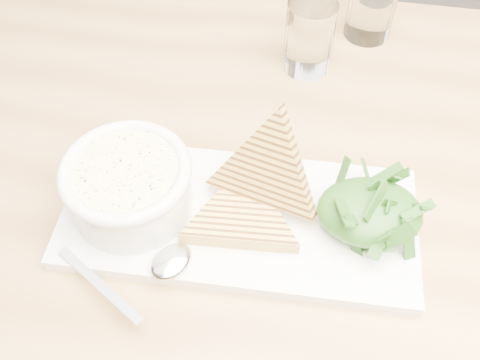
# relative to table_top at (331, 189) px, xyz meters

# --- Properties ---
(table_top) EXTENTS (1.18, 0.86, 0.04)m
(table_top) POSITION_rel_table_top_xyz_m (0.00, 0.00, 0.00)
(table_top) COLOR #A77C46
(table_top) RESTS_ON ground
(table_leg_bl) EXTENTS (0.06, 0.06, 0.71)m
(table_leg_bl) POSITION_rel_table_top_xyz_m (-0.50, 0.32, -0.38)
(table_leg_bl) COLOR #A77C46
(table_leg_bl) RESTS_ON ground
(platter) EXTENTS (0.39, 0.20, 0.02)m
(platter) POSITION_rel_table_top_xyz_m (-0.11, -0.07, 0.03)
(platter) COLOR white
(platter) RESTS_ON table_top
(soup_bowl) EXTENTS (0.13, 0.13, 0.05)m
(soup_bowl) POSITION_rel_table_top_xyz_m (-0.22, -0.06, 0.06)
(soup_bowl) COLOR white
(soup_bowl) RESTS_ON platter
(soup) EXTENTS (0.11, 0.11, 0.01)m
(soup) POSITION_rel_table_top_xyz_m (-0.22, -0.06, 0.09)
(soup) COLOR beige
(soup) RESTS_ON soup_bowl
(bowl_rim) EXTENTS (0.14, 0.14, 0.01)m
(bowl_rim) POSITION_rel_table_top_xyz_m (-0.22, -0.06, 0.09)
(bowl_rim) COLOR white
(bowl_rim) RESTS_ON soup_bowl
(sandwich_flat) EXTENTS (0.15, 0.15, 0.02)m
(sandwich_flat) POSITION_rel_table_top_xyz_m (-0.10, -0.07, 0.05)
(sandwich_flat) COLOR gold
(sandwich_flat) RESTS_ON platter
(sandwich_lean) EXTENTS (0.18, 0.17, 0.16)m
(sandwich_lean) POSITION_rel_table_top_xyz_m (-0.08, -0.04, 0.08)
(sandwich_lean) COLOR gold
(sandwich_lean) RESTS_ON sandwich_flat
(salad_base) EXTENTS (0.11, 0.09, 0.04)m
(salad_base) POSITION_rel_table_top_xyz_m (0.03, -0.07, 0.06)
(salad_base) COLOR #163A0C
(salad_base) RESTS_ON platter
(arugula_pile) EXTENTS (0.11, 0.10, 0.05)m
(arugula_pile) POSITION_rel_table_top_xyz_m (0.03, -0.07, 0.06)
(arugula_pile) COLOR #2C611F
(arugula_pile) RESTS_ON platter
(spoon_bowl) EXTENTS (0.06, 0.06, 0.01)m
(spoon_bowl) POSITION_rel_table_top_xyz_m (-0.17, -0.13, 0.04)
(spoon_bowl) COLOR silver
(spoon_bowl) RESTS_ON platter
(spoon_handle) EXTENTS (0.10, 0.08, 0.00)m
(spoon_handle) POSITION_rel_table_top_xyz_m (-0.24, -0.16, 0.04)
(spoon_handle) COLOR silver
(spoon_handle) RESTS_ON platter
(glass_near) EXTENTS (0.06, 0.06, 0.10)m
(glass_near) POSITION_rel_table_top_xyz_m (-0.03, 0.20, 0.07)
(glass_near) COLOR white
(glass_near) RESTS_ON table_top
(glass_far) EXTENTS (0.07, 0.07, 0.10)m
(glass_far) POSITION_rel_table_top_xyz_m (0.06, 0.27, 0.07)
(glass_far) COLOR white
(glass_far) RESTS_ON table_top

